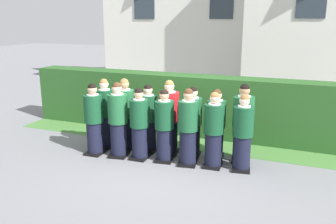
{
  "coord_description": "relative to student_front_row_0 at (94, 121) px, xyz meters",
  "views": [
    {
      "loc": [
        2.76,
        -6.74,
        3.03
      ],
      "look_at": [
        0.0,
        0.24,
        1.05
      ],
      "focal_mm": 37.93,
      "sensor_mm": 36.0,
      "label": 1
    }
  ],
  "objects": [
    {
      "name": "ground_plane",
      "position": [
        1.65,
        0.18,
        -0.78
      ],
      "size": [
        60.0,
        60.0,
        0.0
      ],
      "primitive_type": "plane",
      "color": "slate"
    },
    {
      "name": "hedge",
      "position": [
        1.65,
        2.26,
        0.01
      ],
      "size": [
        9.57,
        0.7,
        1.59
      ],
      "color": "#285623",
      "rests_on": "ground"
    },
    {
      "name": "student_rear_row_6",
      "position": [
        3.22,
        0.8,
        0.04
      ],
      "size": [
        0.46,
        0.57,
        1.72
      ],
      "color": "black",
      "rests_on": "ground"
    },
    {
      "name": "student_front_row_1",
      "position": [
        0.58,
        0.08,
        0.03
      ],
      "size": [
        0.47,
        0.55,
        1.7
      ],
      "color": "black",
      "rests_on": "ground"
    },
    {
      "name": "student_front_row_4",
      "position": [
        2.18,
        0.2,
        0.0
      ],
      "size": [
        0.45,
        0.53,
        1.65
      ],
      "color": "black",
      "rests_on": "ground"
    },
    {
      "name": "student_in_red_blazer",
      "position": [
        1.58,
        0.65,
        0.03
      ],
      "size": [
        0.46,
        0.54,
        1.71
      ],
      "color": "black",
      "rests_on": "ground"
    },
    {
      "name": "student_front_row_3",
      "position": [
        1.65,
        0.2,
        -0.02
      ],
      "size": [
        0.43,
        0.53,
        1.6
      ],
      "color": "black",
      "rests_on": "ground"
    },
    {
      "name": "student_rear_row_4",
      "position": [
        2.12,
        0.71,
        -0.03
      ],
      "size": [
        0.42,
        0.53,
        1.59
      ],
      "color": "black",
      "rests_on": "ground"
    },
    {
      "name": "student_front_row_6",
      "position": [
        3.31,
        0.33,
        -0.03
      ],
      "size": [
        0.44,
        0.51,
        1.59
      ],
      "color": "black",
      "rests_on": "ground"
    },
    {
      "name": "student_front_row_0",
      "position": [
        0.0,
        0.0,
        0.0
      ],
      "size": [
        0.43,
        0.52,
        1.65
      ],
      "color": "black",
      "rests_on": "ground"
    },
    {
      "name": "student_front_row_2",
      "position": [
        1.09,
        0.12,
        -0.02
      ],
      "size": [
        0.42,
        0.51,
        1.6
      ],
      "color": "black",
      "rests_on": "ground"
    },
    {
      "name": "lawn_strip",
      "position": [
        1.65,
        1.46,
        -0.78
      ],
      "size": [
        9.57,
        0.9,
        0.01
      ],
      "primitive_type": "cube",
      "color": "#477A38",
      "rests_on": "ground"
    },
    {
      "name": "student_rear_row_2",
      "position": [
        1.08,
        0.62,
        -0.03
      ],
      "size": [
        0.41,
        0.51,
        1.59
      ],
      "color": "black",
      "rests_on": "ground"
    },
    {
      "name": "student_rear_row_5",
      "position": [
        2.65,
        0.75,
        -0.04
      ],
      "size": [
        0.42,
        0.49,
        1.57
      ],
      "color": "black",
      "rests_on": "ground"
    },
    {
      "name": "student_rear_row_1",
      "position": [
        0.51,
        0.55,
        0.03
      ],
      "size": [
        0.44,
        0.54,
        1.7
      ],
      "color": "black",
      "rests_on": "ground"
    },
    {
      "name": "student_rear_row_0",
      "position": [
        -0.01,
        0.5,
        0.01
      ],
      "size": [
        0.44,
        0.49,
        1.67
      ],
      "color": "black",
      "rests_on": "ground"
    },
    {
      "name": "student_front_row_5",
      "position": [
        2.72,
        0.28,
        -0.02
      ],
      "size": [
        0.42,
        0.48,
        1.6
      ],
      "color": "black",
      "rests_on": "ground"
    }
  ]
}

